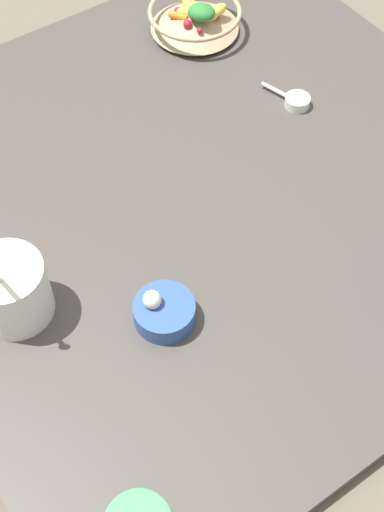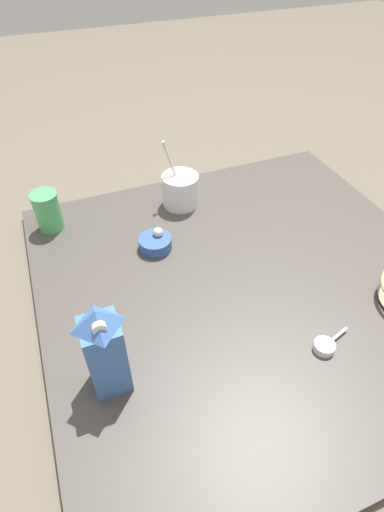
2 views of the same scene
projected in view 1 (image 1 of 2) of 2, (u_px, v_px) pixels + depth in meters
ground_plane at (206, 189)px, 1.36m from camera, size 6.00×6.00×0.00m
countertop at (206, 184)px, 1.35m from camera, size 1.15×1.15×0.03m
fruit_bowl at (195, 18)px, 1.56m from camera, size 0.21×0.21×0.08m
yogurt_tub at (10, 288)px, 1.12m from camera, size 0.12×0.12×0.23m
measuring_scoop at (296, 101)px, 1.44m from camera, size 0.11×0.05×0.02m
garlic_bowl at (163, 311)px, 1.14m from camera, size 0.10×0.10×0.06m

